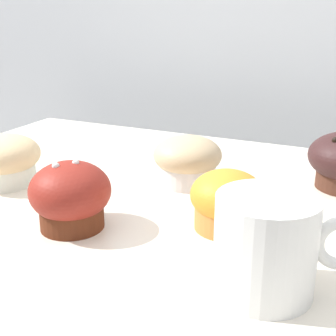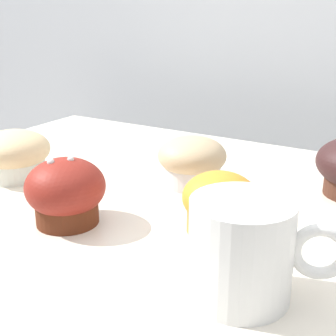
% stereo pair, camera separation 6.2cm
% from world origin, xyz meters
% --- Properties ---
extents(wall_back, '(3.20, 0.10, 1.80)m').
position_xyz_m(wall_back, '(0.00, 0.60, 0.90)').
color(wall_back, silver).
rests_on(wall_back, ground).
extents(muffin_front_center, '(0.09, 0.09, 0.07)m').
position_xyz_m(muffin_front_center, '(0.05, -0.06, 0.93)').
color(muffin_front_center, '#CA7D3A').
rests_on(muffin_front_center, display_counter).
extents(muffin_back_left, '(0.09, 0.09, 0.08)m').
position_xyz_m(muffin_back_left, '(-0.11, -0.13, 0.93)').
color(muffin_back_left, '#532312').
rests_on(muffin_back_left, display_counter).
extents(muffin_front_left, '(0.11, 0.11, 0.07)m').
position_xyz_m(muffin_front_left, '(-0.29, -0.05, 0.93)').
color(muffin_front_left, white).
rests_on(muffin_front_left, display_counter).
extents(muffin_front_right, '(0.10, 0.10, 0.07)m').
position_xyz_m(muffin_front_right, '(-0.04, 0.06, 0.93)').
color(muffin_front_right, silver).
rests_on(muffin_front_right, display_counter).
extents(coffee_cup, '(0.13, 0.09, 0.09)m').
position_xyz_m(coffee_cup, '(0.13, -0.16, 0.94)').
color(coffee_cup, white).
rests_on(coffee_cup, display_counter).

